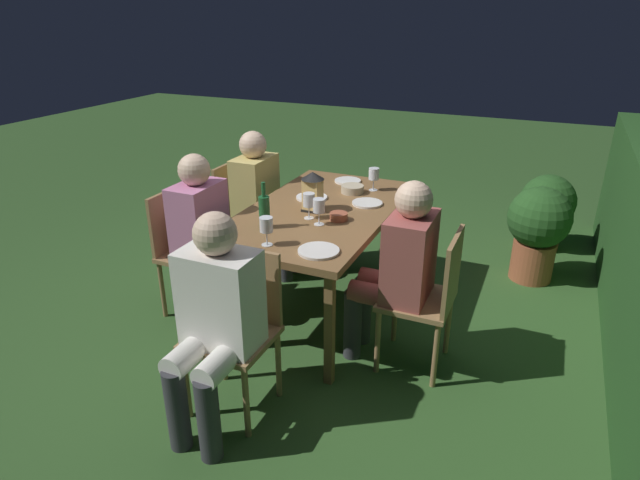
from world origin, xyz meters
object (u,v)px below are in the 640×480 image
wine_glass_d (309,201)px  person_in_pink (208,230)px  chair_side_left_b (186,246)px  green_bottle_on_table (264,211)px  plate_a (367,203)px  chair_side_right_b (429,295)px  wine_glass_a (374,175)px  potted_plant_corner (538,228)px  plate_c (319,251)px  bowl_olives (352,189)px  person_in_mustard (263,197)px  plate_b (312,197)px  dining_table (320,217)px  chair_side_left_a (242,211)px  chair_head_far (238,323)px  bowl_bread (339,216)px  person_in_cream (214,316)px  potted_plant_by_hedge (547,207)px  wine_glass_b (319,207)px  wine_glass_c (266,226)px  plate_d (348,181)px  person_in_rust (398,265)px

wine_glass_d → person_in_pink: bearing=-74.4°
chair_side_left_b → green_bottle_on_table: 0.78m
wine_glass_d → plate_a: bearing=147.9°
chair_side_right_b → wine_glass_a: wine_glass_a is taller
green_bottle_on_table → potted_plant_corner: 2.21m
plate_c → bowl_olives: bearing=-169.6°
chair_side_left_b → bowl_olives: bearing=130.1°
person_in_mustard → plate_b: bearing=69.2°
dining_table → chair_side_left_a: bearing=-113.6°
chair_head_far → bowl_bread: size_ratio=7.57×
plate_b → bowl_bread: bowl_bread is taller
chair_side_left_a → bowl_olives: size_ratio=5.28×
bowl_bread → person_in_cream: bearing=-9.5°
chair_side_left_b → bowl_bread: bearing=102.7°
plate_c → bowl_bread: 0.50m
green_bottle_on_table → potted_plant_by_hedge: 2.76m
wine_glass_b → plate_b: wine_glass_b is taller
chair_side_right_b → person_in_cream: 1.25m
person_in_pink → green_bottle_on_table: (0.06, 0.48, 0.23)m
wine_glass_b → plate_b: size_ratio=0.77×
bowl_bread → potted_plant_corner: bearing=136.3°
chair_side_left_a → potted_plant_by_hedge: (-1.40, 2.26, -0.10)m
dining_table → person_in_pink: person_in_pink is taller
plate_b → dining_table: bearing=38.7°
person_in_cream → bowl_olives: (-1.68, 0.08, 0.15)m
chair_side_right_b → plate_b: size_ratio=3.95×
wine_glass_b → bowl_bread: (-0.12, 0.08, -0.09)m
person_in_cream → potted_plant_by_hedge: 3.36m
wine_glass_d → bowl_olives: 0.61m
wine_glass_c → bowl_bread: 0.58m
plate_d → wine_glass_d: bearing=3.6°
wine_glass_a → wine_glass_d: size_ratio=1.00×
chair_side_left_a → plate_a: (0.15, 1.11, 0.28)m
wine_glass_b → wine_glass_a: bearing=173.3°
chair_head_far → bowl_bread: 1.00m
dining_table → wine_glass_a: size_ratio=9.79×
person_in_rust → wine_glass_a: size_ratio=6.80×
plate_b → potted_plant_by_hedge: size_ratio=0.33×
person_in_cream → wine_glass_a: person_in_cream is taller
chair_side_left_b → potted_plant_by_hedge: bearing=133.5°
person_in_rust → chair_side_left_a: 1.69m
chair_head_far → plate_a: (-1.29, 0.26, 0.28)m
plate_c → person_in_pink: bearing=-105.8°
chair_side_left_b → wine_glass_a: size_ratio=5.15×
plate_a → potted_plant_corner: (-0.87, 1.10, -0.33)m
potted_plant_corner → green_bottle_on_table: bearing=-45.3°
person_in_pink → wine_glass_d: (-0.19, 0.66, 0.24)m
wine_glass_a → chair_side_right_b: bearing=36.0°
chair_side_right_b → person_in_mustard: bearing=-116.3°
dining_table → chair_side_left_b: 0.95m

